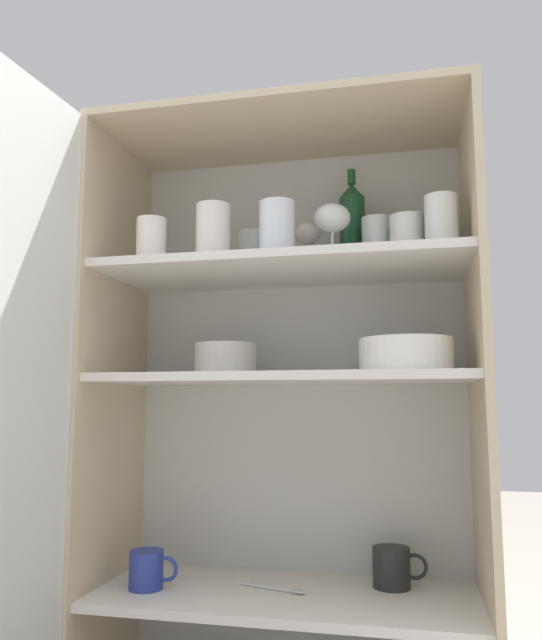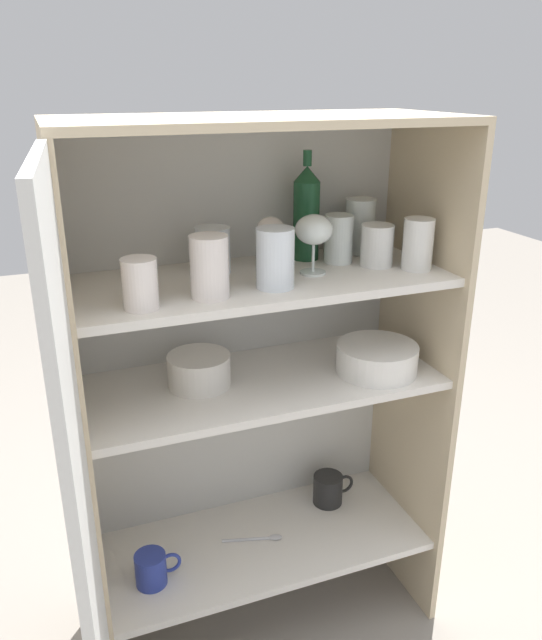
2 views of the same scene
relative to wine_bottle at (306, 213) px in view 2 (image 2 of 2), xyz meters
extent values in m
cube|color=silver|center=(-0.16, 0.08, -0.45)|extent=(0.90, 0.02, 1.35)
cube|color=#CCB793|center=(-0.60, -0.11, -0.45)|extent=(0.02, 0.40, 1.35)
cube|color=#CCB793|center=(0.28, -0.11, -0.45)|extent=(0.02, 0.40, 1.35)
cube|color=#CCB793|center=(-0.16, -0.11, 0.23)|extent=(0.90, 0.40, 0.02)
cube|color=silver|center=(-0.16, -0.11, -0.88)|extent=(0.86, 0.36, 0.02)
cube|color=silver|center=(-0.16, -0.11, -0.39)|extent=(0.86, 0.36, 0.02)
cube|color=silver|center=(-0.16, -0.11, -0.13)|extent=(0.86, 0.36, 0.02)
cube|color=silver|center=(-0.62, -0.53, -0.45)|extent=(0.05, 0.45, 1.35)
cylinder|color=white|center=(0.06, -0.06, -0.06)|extent=(0.07, 0.07, 0.12)
cylinder|color=white|center=(0.14, -0.12, -0.07)|extent=(0.08, 0.08, 0.10)
cylinder|color=silver|center=(-0.31, -0.20, -0.05)|extent=(0.08, 0.08, 0.13)
cylinder|color=white|center=(0.21, -0.18, -0.06)|extent=(0.07, 0.07, 0.12)
cylinder|color=white|center=(0.16, 0.01, -0.05)|extent=(0.08, 0.08, 0.14)
cylinder|color=white|center=(-0.16, -0.19, -0.05)|extent=(0.08, 0.08, 0.13)
cylinder|color=silver|center=(-0.45, -0.22, -0.07)|extent=(0.07, 0.07, 0.10)
cylinder|color=white|center=(-0.25, -0.03, -0.06)|extent=(0.08, 0.08, 0.11)
cylinder|color=silver|center=(-0.11, -0.04, -0.11)|extent=(0.06, 0.06, 0.01)
cylinder|color=silver|center=(-0.11, -0.04, -0.08)|extent=(0.01, 0.01, 0.06)
ellipsoid|color=silver|center=(-0.11, -0.04, -0.02)|extent=(0.07, 0.07, 0.05)
cylinder|color=white|center=(-0.04, -0.13, -0.11)|extent=(0.06, 0.06, 0.01)
cylinder|color=white|center=(-0.04, -0.13, -0.08)|extent=(0.01, 0.01, 0.06)
ellipsoid|color=white|center=(-0.04, -0.13, -0.01)|extent=(0.09, 0.09, 0.07)
cylinder|color=#194728|center=(0.00, 0.00, -0.02)|extent=(0.07, 0.07, 0.19)
cone|color=#194728|center=(0.00, 0.00, 0.09)|extent=(0.07, 0.07, 0.04)
cylinder|color=#194728|center=(0.00, 0.00, 0.13)|extent=(0.02, 0.02, 0.04)
cylinder|color=white|center=(0.13, -0.17, -0.38)|extent=(0.20, 0.20, 0.01)
cylinder|color=white|center=(0.13, -0.17, -0.37)|extent=(0.20, 0.20, 0.01)
cylinder|color=white|center=(0.13, -0.17, -0.36)|extent=(0.20, 0.20, 0.01)
cylinder|color=white|center=(0.13, -0.17, -0.35)|extent=(0.20, 0.20, 0.01)
cylinder|color=white|center=(0.13, -0.17, -0.34)|extent=(0.20, 0.20, 0.01)
cylinder|color=white|center=(0.13, -0.17, -0.33)|extent=(0.20, 0.20, 0.01)
cylinder|color=white|center=(0.13, -0.17, -0.32)|extent=(0.20, 0.20, 0.01)
cylinder|color=white|center=(0.13, -0.17, -0.31)|extent=(0.20, 0.20, 0.01)
cylinder|color=silver|center=(-0.31, -0.08, -0.34)|extent=(0.15, 0.15, 0.08)
torus|color=silver|center=(-0.31, -0.08, -0.31)|extent=(0.15, 0.15, 0.01)
cylinder|color=black|center=(0.08, -0.02, -0.83)|extent=(0.09, 0.09, 0.09)
torus|color=black|center=(0.13, -0.02, -0.82)|extent=(0.06, 0.01, 0.06)
cylinder|color=#283893|center=(-0.47, -0.16, -0.83)|extent=(0.08, 0.08, 0.09)
torus|color=#283893|center=(-0.42, -0.16, -0.82)|extent=(0.06, 0.01, 0.06)
cylinder|color=silver|center=(-0.20, -0.10, -0.87)|extent=(0.14, 0.05, 0.01)
ellipsoid|color=silver|center=(-0.13, -0.12, -0.87)|extent=(0.04, 0.03, 0.01)
camera|label=1|loc=(0.13, -1.56, -0.45)|focal=35.00mm
camera|label=2|loc=(-0.63, -1.40, 0.31)|focal=35.00mm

